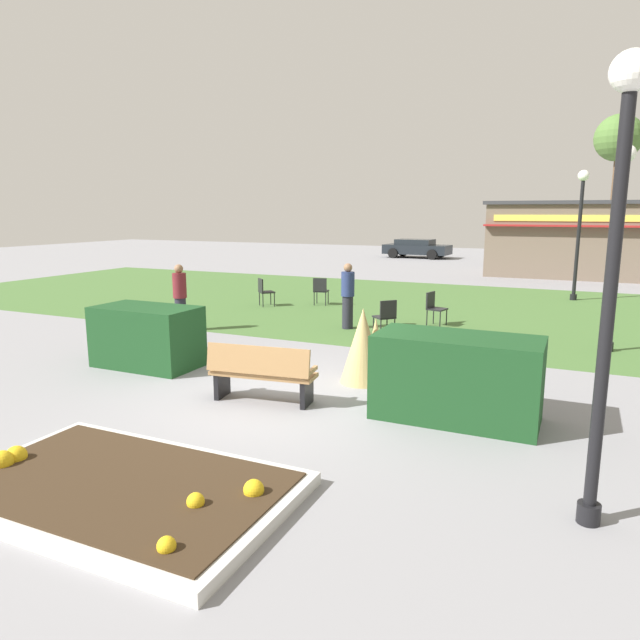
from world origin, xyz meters
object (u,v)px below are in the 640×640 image
object	(u,v)px
person_standing	(180,297)
parked_car_west_slot	(416,248)
park_bench	(261,373)
lamppost_near	(615,243)
lamppost_mid	(620,225)
lamppost_far	(580,220)
tree_left_bg	(618,139)
food_kiosk	(570,239)
cafe_chair_center	(264,290)
cafe_chair_west	(434,306)
trash_bin	(152,333)
cafe_chair_east	(321,289)
cafe_chair_north	(386,315)
person_strolling	(348,296)

from	to	relation	value
person_standing	parked_car_west_slot	xyz separation A→B (m)	(-0.68, 25.00, -0.22)
park_bench	person_standing	distance (m)	6.07
lamppost_near	lamppost_mid	world-z (taller)	same
park_bench	lamppost_mid	bearing A→B (deg)	49.70
lamppost_far	tree_left_bg	world-z (taller)	tree_left_bg
food_kiosk	tree_left_bg	distance (m)	12.74
food_kiosk	cafe_chair_center	bearing A→B (deg)	-122.58
food_kiosk	cafe_chair_center	world-z (taller)	food_kiosk
park_bench	cafe_chair_west	bearing A→B (deg)	82.12
trash_bin	cafe_chair_east	world-z (taller)	trash_bin
cafe_chair_center	person_standing	world-z (taller)	person_standing
cafe_chair_north	person_strolling	size ratio (longest dim) A/B	0.53
lamppost_mid	food_kiosk	xyz separation A→B (m)	(-1.22, 15.45, -0.98)
trash_bin	cafe_chair_west	size ratio (longest dim) A/B	1.03
cafe_chair_west	cafe_chair_east	size ratio (longest dim) A/B	1.00
cafe_chair_north	tree_left_bg	xyz separation A→B (m)	(5.71, 27.28, 6.76)
lamppost_far	tree_left_bg	size ratio (longest dim) A/B	0.49
person_strolling	person_standing	distance (m)	4.24
person_standing	lamppost_mid	bearing A→B (deg)	-37.42
lamppost_mid	food_kiosk	distance (m)	15.53
cafe_chair_west	food_kiosk	bearing A→B (deg)	78.49
park_bench	lamppost_mid	xyz separation A→B (m)	(5.12, 6.04, 2.23)
park_bench	lamppost_far	distance (m)	14.44
trash_bin	parked_car_west_slot	bearing A→B (deg)	93.44
lamppost_near	person_standing	bearing A→B (deg)	148.88
food_kiosk	cafe_chair_east	size ratio (longest dim) A/B	8.28
tree_left_bg	lamppost_near	bearing A→B (deg)	-92.11
person_standing	lamppost_near	bearing A→B (deg)	-80.94
tree_left_bg	lamppost_far	bearing A→B (deg)	-94.93
cafe_chair_center	cafe_chair_north	size ratio (longest dim) A/B	1.00
trash_bin	cafe_chair_west	world-z (taller)	trash_bin
parked_car_west_slot	food_kiosk	bearing A→B (deg)	-38.74
cafe_chair_west	person_strolling	bearing A→B (deg)	-145.18
lamppost_far	person_standing	xyz separation A→B (m)	(-8.95, -9.70, -1.85)
lamppost_mid	parked_car_west_slot	world-z (taller)	lamppost_mid
park_bench	cafe_chair_center	xyz separation A→B (m)	(-4.66, 8.09, 0.05)
cafe_chair_west	tree_left_bg	distance (m)	26.85
person_standing	cafe_chair_north	bearing A→B (deg)	-31.77
parked_car_west_slot	trash_bin	bearing A→B (deg)	-86.56
cafe_chair_north	cafe_chair_west	bearing A→B (deg)	67.04
parked_car_west_slot	tree_left_bg	xyz separation A→B (m)	(11.29, 3.88, 6.65)
food_kiosk	cafe_chair_center	xyz separation A→B (m)	(-8.56, -13.40, -1.21)
lamppost_far	lamppost_mid	bearing A→B (deg)	-83.90
cafe_chair_east	parked_car_west_slot	bearing A→B (deg)	96.39
trash_bin	food_kiosk	distance (m)	21.21
lamppost_mid	parked_car_west_slot	bearing A→B (deg)	114.56
cafe_chair_north	person_strolling	xyz separation A→B (m)	(-1.17, 0.43, 0.33)
park_bench	lamppost_far	world-z (taller)	lamppost_far
lamppost_mid	person_standing	size ratio (longest dim) A/B	2.56
lamppost_far	food_kiosk	xyz separation A→B (m)	(-0.41, 7.89, -0.98)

